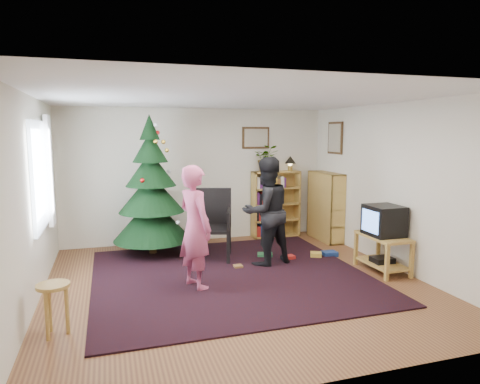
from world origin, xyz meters
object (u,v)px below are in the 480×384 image
object	(u,v)px
picture_right	(335,138)
person_by_chair	(266,211)
christmas_tree	(151,197)
potted_plant	(267,158)
person_standing	(195,227)
bookshelf_back	(276,203)
picture_back	(256,138)
table_lamp	(290,161)
armchair	(210,220)
stool	(54,296)
crt_tv	(384,220)
tv_stand	(383,250)
bookshelf_right	(326,205)

from	to	relation	value
picture_right	person_by_chair	world-z (taller)	picture_right
christmas_tree	potted_plant	size ratio (longest dim) A/B	4.59
person_standing	bookshelf_back	bearing A→B (deg)	-62.87
picture_back	table_lamp	distance (m)	0.83
potted_plant	armchair	bearing A→B (deg)	-143.16
stool	bookshelf_back	bearing A→B (deg)	41.26
person_standing	potted_plant	xyz separation A→B (m)	(1.89, 2.35, 0.74)
picture_back	picture_right	bearing A→B (deg)	-28.69
bookshelf_back	potted_plant	distance (m)	0.91
picture_right	table_lamp	xyz separation A→B (m)	(-0.65, 0.59, -0.45)
picture_right	person_by_chair	xyz separation A→B (m)	(-1.79, -1.08, -1.11)
crt_tv	armchair	bearing A→B (deg)	147.08
person_by_chair	table_lamp	distance (m)	2.13
picture_right	armchair	size ratio (longest dim) A/B	0.53
bookshelf_back	stool	world-z (taller)	bookshelf_back
christmas_tree	crt_tv	bearing A→B (deg)	-31.59
bookshelf_back	crt_tv	bearing A→B (deg)	-74.66
christmas_tree	picture_right	bearing A→B (deg)	-0.33
person_by_chair	armchair	bearing A→B (deg)	-54.57
picture_right	person_standing	xyz separation A→B (m)	(-3.04, -1.76, -1.13)
crt_tv	potted_plant	xyz separation A→B (m)	(-0.89, 2.51, 0.78)
picture_back	bookshelf_back	size ratio (longest dim) A/B	0.42
armchair	table_lamp	world-z (taller)	table_lamp
crt_tv	table_lamp	xyz separation A→B (m)	(-0.39, 2.51, 0.73)
bookshelf_back	christmas_tree	bearing A→B (deg)	-167.01
picture_right	bookshelf_back	distance (m)	1.70
picture_back	christmas_tree	size ratio (longest dim) A/B	0.23
crt_tv	person_standing	size ratio (longest dim) A/B	0.31
picture_right	person_standing	distance (m)	3.69
christmas_tree	picture_back	bearing A→B (deg)	18.61
tv_stand	potted_plant	size ratio (longest dim) A/B	1.64
crt_tv	bookshelf_right	bearing A→B (deg)	86.45
table_lamp	person_by_chair	bearing A→B (deg)	-124.24
picture_right	person_by_chair	size ratio (longest dim) A/B	0.36
picture_right	tv_stand	bearing A→B (deg)	-97.55
tv_stand	person_by_chair	xyz separation A→B (m)	(-1.53, 0.84, 0.52)
christmas_tree	bookshelf_right	xyz separation A→B (m)	(3.28, 0.03, -0.31)
picture_back	person_standing	size ratio (longest dim) A/B	0.34
armchair	person_by_chair	bearing A→B (deg)	-22.31
picture_right	tv_stand	world-z (taller)	picture_right
stool	picture_right	bearing A→B (deg)	29.82
bookshelf_back	person_standing	bearing A→B (deg)	-131.63
christmas_tree	stool	size ratio (longest dim) A/B	4.31
person_by_chair	picture_back	bearing A→B (deg)	-118.72
armchair	stool	distance (m)	3.10
person_standing	person_by_chair	distance (m)	1.42
armchair	stool	size ratio (longest dim) A/B	2.09
person_by_chair	potted_plant	world-z (taller)	potted_plant
picture_right	crt_tv	xyz separation A→B (m)	(-0.26, -1.92, -1.18)
picture_back	potted_plant	bearing A→B (deg)	-37.25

